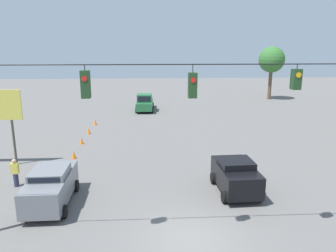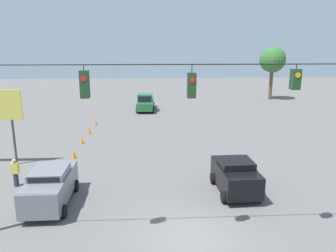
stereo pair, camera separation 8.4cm
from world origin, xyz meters
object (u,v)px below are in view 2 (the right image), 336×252
traffic_cone_fourth (82,140)px  traffic_cone_nearest (43,197)px  traffic_cone_fifth (89,131)px  overhead_signal_span (188,127)px  pickup_truck_green_withflow_deep (145,103)px  traffic_cone_second (62,173)px  traffic_cone_farthest (96,122)px  pedestrian (15,173)px  sedan_black_crossing_near (235,175)px  traffic_cone_third (74,154)px  sedan_grey_parked_shoulder (51,186)px  tree_horizon_left (273,60)px

traffic_cone_fourth → traffic_cone_nearest: bearing=90.4°
traffic_cone_nearest → traffic_cone_fifth: 13.56m
overhead_signal_span → pickup_truck_green_withflow_deep: (2.08, -28.24, -3.86)m
traffic_cone_second → traffic_cone_farthest: 13.79m
overhead_signal_span → pedestrian: overhead_signal_span is taller
overhead_signal_span → traffic_cone_second: bearing=-44.7°
sedan_black_crossing_near → traffic_cone_second: size_ratio=6.46×
overhead_signal_span → traffic_cone_nearest: size_ratio=34.50×
traffic_cone_fifth → traffic_cone_farthest: same height
traffic_cone_third → traffic_cone_fourth: 3.60m
traffic_cone_nearest → overhead_signal_span: bearing=153.4°
pedestrian → traffic_cone_fifth: bearing=-100.7°
traffic_cone_fourth → overhead_signal_span: bearing=117.1°
pickup_truck_green_withflow_deep → sedan_grey_parked_shoulder: pickup_truck_green_withflow_deep is taller
sedan_black_crossing_near → traffic_cone_third: bearing=-31.0°
overhead_signal_span → tree_horizon_left: tree_horizon_left is taller
traffic_cone_nearest → tree_horizon_left: (-23.74, -32.46, 5.53)m
traffic_cone_nearest → traffic_cone_farthest: 17.14m
pedestrian → sedan_black_crossing_near: bearing=173.3°
tree_horizon_left → pickup_truck_green_withflow_deep: bearing=22.5°
traffic_cone_nearest → pedestrian: pedestrian is taller
traffic_cone_second → traffic_cone_fourth: size_ratio=1.00×
traffic_cone_second → traffic_cone_farthest: bearing=-89.5°
sedan_black_crossing_near → tree_horizon_left: bearing=-113.0°
pedestrian → traffic_cone_fourth: bearing=-104.3°
overhead_signal_span → traffic_cone_fourth: (7.15, -13.96, -4.54)m
traffic_cone_farthest → pedestrian: (2.17, 14.98, 0.53)m
sedan_grey_parked_shoulder → tree_horizon_left: 40.36m
sedan_black_crossing_near → traffic_cone_fifth: size_ratio=6.46×
traffic_cone_second → traffic_cone_nearest: bearing=88.0°
pedestrian → traffic_cone_second: bearing=-152.5°
pedestrian → traffic_cone_third: bearing=-115.9°
sedan_grey_parked_shoulder → traffic_cone_nearest: sedan_grey_parked_shoulder is taller
overhead_signal_span → traffic_cone_second: overhead_signal_span is taller
overhead_signal_span → traffic_cone_farthest: bearing=-71.1°
overhead_signal_span → traffic_cone_fifth: bearing=-67.4°
traffic_cone_fifth → tree_horizon_left: tree_horizon_left is taller
sedan_grey_parked_shoulder → traffic_cone_fifth: bearing=-87.8°
traffic_cone_third → traffic_cone_fourth: same height
traffic_cone_third → traffic_cone_fifth: same height
overhead_signal_span → sedan_black_crossing_near: (-3.16, -4.25, -3.86)m
traffic_cone_second → traffic_cone_third: same height
sedan_grey_parked_shoulder → traffic_cone_fourth: sedan_grey_parked_shoulder is taller
pickup_truck_green_withflow_deep → traffic_cone_farthest: 9.09m
overhead_signal_span → traffic_cone_farthest: overhead_signal_span is taller
traffic_cone_farthest → tree_horizon_left: bearing=-147.2°
traffic_cone_nearest → traffic_cone_second: (-0.11, -3.35, 0.00)m
traffic_cone_fifth → traffic_cone_second: bearing=90.8°
tree_horizon_left → sedan_black_crossing_near: bearing=67.0°
sedan_black_crossing_near → tree_horizon_left: (-13.51, -31.76, 4.85)m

